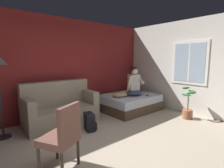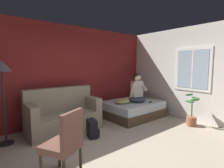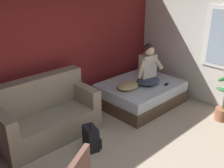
{
  "view_description": "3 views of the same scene",
  "coord_description": "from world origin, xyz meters",
  "px_view_note": "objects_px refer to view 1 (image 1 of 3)",
  "views": [
    {
      "loc": [
        -1.88,
        -1.99,
        1.6
      ],
      "look_at": [
        1.13,
        1.54,
        0.92
      ],
      "focal_mm": 28.0,
      "sensor_mm": 36.0,
      "label": 1
    },
    {
      "loc": [
        -1.88,
        -1.99,
        1.6
      ],
      "look_at": [
        1.01,
        1.52,
        1.11
      ],
      "focal_mm": 28.0,
      "sensor_mm": 36.0,
      "label": 2
    },
    {
      "loc": [
        -2.05,
        -1.63,
        2.65
      ],
      "look_at": [
        0.96,
        1.53,
        0.81
      ],
      "focal_mm": 42.0,
      "sensor_mm": 36.0,
      "label": 3
    }
  ],
  "objects_px": {
    "bed": "(130,102)",
    "potted_plant": "(188,108)",
    "side_chair": "(62,135)",
    "couch": "(60,108)",
    "person_seated": "(134,84)",
    "backpack": "(90,122)",
    "cell_phone": "(147,95)",
    "throw_pillow": "(120,95)"
  },
  "relations": [
    {
      "from": "bed",
      "to": "potted_plant",
      "type": "height_order",
      "value": "potted_plant"
    },
    {
      "from": "side_chair",
      "to": "couch",
      "type": "bearing_deg",
      "value": 67.07
    },
    {
      "from": "bed",
      "to": "potted_plant",
      "type": "xyz_separation_m",
      "value": [
        0.6,
        -1.57,
        0.07
      ]
    },
    {
      "from": "bed",
      "to": "person_seated",
      "type": "xyz_separation_m",
      "value": [
        0.05,
        -0.13,
        0.6
      ]
    },
    {
      "from": "side_chair",
      "to": "backpack",
      "type": "relative_size",
      "value": 2.14
    },
    {
      "from": "bed",
      "to": "cell_phone",
      "type": "distance_m",
      "value": 0.59
    },
    {
      "from": "couch",
      "to": "backpack",
      "type": "height_order",
      "value": "couch"
    },
    {
      "from": "couch",
      "to": "throw_pillow",
      "type": "height_order",
      "value": "couch"
    },
    {
      "from": "person_seated",
      "to": "throw_pillow",
      "type": "distance_m",
      "value": 0.58
    },
    {
      "from": "side_chair",
      "to": "person_seated",
      "type": "bearing_deg",
      "value": 24.45
    },
    {
      "from": "backpack",
      "to": "cell_phone",
      "type": "distance_m",
      "value": 2.18
    },
    {
      "from": "couch",
      "to": "throw_pillow",
      "type": "xyz_separation_m",
      "value": [
        1.7,
        -0.33,
        0.16
      ]
    },
    {
      "from": "person_seated",
      "to": "backpack",
      "type": "distance_m",
      "value": 2.03
    },
    {
      "from": "bed",
      "to": "person_seated",
      "type": "height_order",
      "value": "person_seated"
    },
    {
      "from": "backpack",
      "to": "bed",
      "type": "bearing_deg",
      "value": 16.22
    },
    {
      "from": "side_chair",
      "to": "potted_plant",
      "type": "distance_m",
      "value": 3.51
    },
    {
      "from": "person_seated",
      "to": "potted_plant",
      "type": "bearing_deg",
      "value": -69.14
    },
    {
      "from": "bed",
      "to": "side_chair",
      "type": "height_order",
      "value": "side_chair"
    },
    {
      "from": "person_seated",
      "to": "couch",
      "type": "bearing_deg",
      "value": 168.85
    },
    {
      "from": "person_seated",
      "to": "potted_plant",
      "type": "distance_m",
      "value": 1.63
    },
    {
      "from": "backpack",
      "to": "throw_pillow",
      "type": "distance_m",
      "value": 1.52
    },
    {
      "from": "person_seated",
      "to": "throw_pillow",
      "type": "bearing_deg",
      "value": 168.03
    },
    {
      "from": "bed",
      "to": "side_chair",
      "type": "relative_size",
      "value": 1.75
    },
    {
      "from": "throw_pillow",
      "to": "person_seated",
      "type": "bearing_deg",
      "value": -11.97
    },
    {
      "from": "bed",
      "to": "throw_pillow",
      "type": "xyz_separation_m",
      "value": [
        -0.44,
        -0.02,
        0.31
      ]
    },
    {
      "from": "side_chair",
      "to": "person_seated",
      "type": "height_order",
      "value": "person_seated"
    },
    {
      "from": "couch",
      "to": "backpack",
      "type": "bearing_deg",
      "value": -69.42
    },
    {
      "from": "cell_phone",
      "to": "potted_plant",
      "type": "height_order",
      "value": "potted_plant"
    },
    {
      "from": "throw_pillow",
      "to": "potted_plant",
      "type": "xyz_separation_m",
      "value": [
        1.05,
        -1.55,
        -0.25
      ]
    },
    {
      "from": "throw_pillow",
      "to": "cell_phone",
      "type": "distance_m",
      "value": 0.87
    },
    {
      "from": "couch",
      "to": "throw_pillow",
      "type": "distance_m",
      "value": 1.74
    },
    {
      "from": "couch",
      "to": "side_chair",
      "type": "distance_m",
      "value": 1.93
    },
    {
      "from": "bed",
      "to": "potted_plant",
      "type": "distance_m",
      "value": 1.68
    },
    {
      "from": "bed",
      "to": "throw_pillow",
      "type": "height_order",
      "value": "throw_pillow"
    },
    {
      "from": "couch",
      "to": "cell_phone",
      "type": "relative_size",
      "value": 11.88
    },
    {
      "from": "backpack",
      "to": "throw_pillow",
      "type": "height_order",
      "value": "throw_pillow"
    },
    {
      "from": "bed",
      "to": "cell_phone",
      "type": "bearing_deg",
      "value": -52.7
    },
    {
      "from": "potted_plant",
      "to": "side_chair",
      "type": "bearing_deg",
      "value": 178.35
    },
    {
      "from": "person_seated",
      "to": "backpack",
      "type": "height_order",
      "value": "person_seated"
    },
    {
      "from": "bed",
      "to": "backpack",
      "type": "bearing_deg",
      "value": -163.78
    },
    {
      "from": "backpack",
      "to": "cell_phone",
      "type": "bearing_deg",
      "value": 2.73
    },
    {
      "from": "couch",
      "to": "person_seated",
      "type": "height_order",
      "value": "person_seated"
    }
  ]
}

